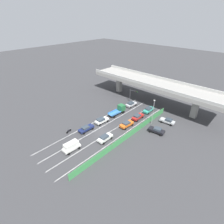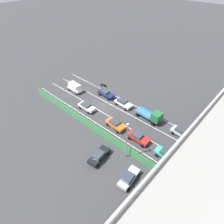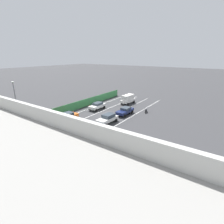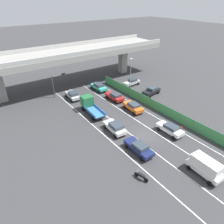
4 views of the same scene
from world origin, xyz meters
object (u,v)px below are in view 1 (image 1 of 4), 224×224
(motorcycle, at_px, (69,131))
(car_sedan_navy, at_px, (86,128))
(car_van_white, at_px, (71,146))
(parked_sedan_dark, at_px, (157,130))
(car_taxi_orange, at_px, (127,124))
(car_sedan_red, at_px, (138,117))
(flatbed_truck_blue, at_px, (119,109))
(traffic_cone, at_px, (112,144))
(car_hatchback_white, at_px, (102,120))
(traffic_light, at_px, (133,93))
(parked_wagon_silver, at_px, (168,121))
(car_sedan_silver, at_px, (131,104))
(street_lamp, at_px, (153,110))
(car_taxi_teal, at_px, (149,110))
(car_sedan_white, at_px, (105,138))

(motorcycle, bearing_deg, car_sedan_navy, 51.33)
(car_van_white, height_order, parked_sedan_dark, car_van_white)
(car_taxi_orange, xyz_separation_m, car_sedan_red, (-0.14, 5.71, -0.01))
(flatbed_truck_blue, bearing_deg, traffic_cone, -55.87)
(car_hatchback_white, distance_m, traffic_light, 18.30)
(car_sedan_red, distance_m, parked_wagon_silver, 9.14)
(car_sedan_silver, height_order, street_lamp, street_lamp)
(parked_sedan_dark, bearing_deg, car_sedan_silver, 152.04)
(car_sedan_navy, distance_m, car_sedan_red, 16.75)
(parked_sedan_dark, bearing_deg, parked_wagon_silver, 90.79)
(car_sedan_silver, relative_size, car_van_white, 1.01)
(traffic_light, height_order, street_lamp, street_lamp)
(motorcycle, bearing_deg, car_taxi_teal, 68.46)
(car_taxi_orange, height_order, parked_wagon_silver, parked_wagon_silver)
(parked_sedan_dark, distance_m, traffic_light, 20.35)
(car_sedan_white, relative_size, car_sedan_silver, 0.99)
(car_sedan_silver, distance_m, car_van_white, 28.73)
(car_taxi_orange, bearing_deg, car_sedan_silver, 121.79)
(car_sedan_white, distance_m, street_lamp, 16.57)
(car_sedan_white, distance_m, car_sedan_navy, 7.07)
(parked_sedan_dark, bearing_deg, car_sedan_white, -123.59)
(car_sedan_white, relative_size, traffic_light, 0.90)
(car_sedan_white, distance_m, flatbed_truck_blue, 15.23)
(car_sedan_silver, distance_m, car_sedan_navy, 20.84)
(car_sedan_white, distance_m, traffic_cone, 2.71)
(car_sedan_white, height_order, flatbed_truck_blue, flatbed_truck_blue)
(flatbed_truck_blue, xyz_separation_m, parked_wagon_silver, (14.83, 5.21, -0.51))
(car_hatchback_white, height_order, car_sedan_navy, car_hatchback_white)
(car_taxi_teal, height_order, car_van_white, car_van_white)
(motorcycle, relative_size, parked_wagon_silver, 0.42)
(car_hatchback_white, xyz_separation_m, car_van_white, (3.53, -13.57, 0.36))
(car_sedan_navy, xyz_separation_m, parked_sedan_dark, (15.20, 12.82, 0.05))
(traffic_cone, bearing_deg, flatbed_truck_blue, 124.13)
(car_sedan_white, xyz_separation_m, car_sedan_navy, (-7.05, -0.54, -0.04))
(car_hatchback_white, xyz_separation_m, traffic_light, (-1.87, 18.01, 2.60))
(motorcycle, xyz_separation_m, parked_wagon_silver, (18.14, 23.17, 0.43))
(car_van_white, height_order, flatbed_truck_blue, flatbed_truck_blue)
(car_taxi_teal, relative_size, car_van_white, 1.04)
(parked_sedan_dark, bearing_deg, car_taxi_orange, -157.82)
(car_sedan_red, bearing_deg, car_sedan_white, -89.69)
(car_sedan_red, relative_size, parked_wagon_silver, 0.98)
(car_sedan_navy, xyz_separation_m, traffic_cone, (9.68, 0.30, -0.54))
(flatbed_truck_blue, height_order, motorcycle, flatbed_truck_blue)
(car_sedan_red, distance_m, traffic_cone, 15.19)
(parked_sedan_dark, relative_size, street_lamp, 0.60)
(car_sedan_white, relative_size, parked_sedan_dark, 0.93)
(flatbed_truck_blue, distance_m, parked_wagon_silver, 15.73)
(car_sedan_silver, distance_m, car_hatchback_white, 14.92)
(car_hatchback_white, relative_size, traffic_light, 0.92)
(car_sedan_navy, distance_m, parked_wagon_silver, 24.58)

